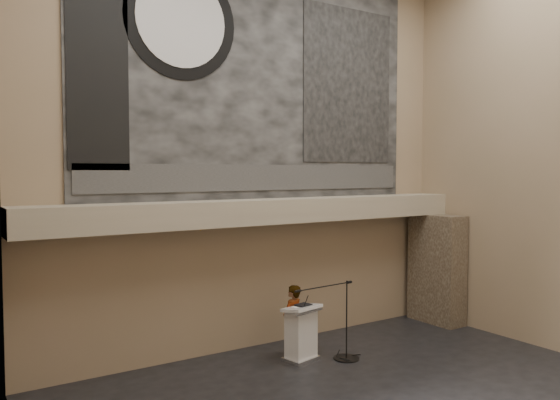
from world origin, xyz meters
TOP-DOWN VIEW (x-y plane):
  - wall_back at (0.00, 4.00)m, footprint 10.00×0.02m
  - wall_left at (-5.00, 0.00)m, footprint 0.02×8.00m
  - soffit at (0.00, 3.60)m, footprint 10.00×0.80m
  - sprinkler_left at (-1.60, 3.55)m, footprint 0.04×0.04m
  - sprinkler_right at (1.90, 3.55)m, footprint 0.04×0.04m
  - banner at (0.00, 3.97)m, footprint 8.00×0.05m
  - banner_text_strip at (0.00, 3.93)m, footprint 7.76×0.02m
  - banner_clock_rim at (-1.80, 3.93)m, footprint 2.30×0.02m
  - banner_clock_face at (-1.80, 3.91)m, footprint 1.84×0.02m
  - banner_building_print at (2.40, 3.93)m, footprint 2.60×0.02m
  - banner_brick_print at (-3.40, 3.93)m, footprint 1.10×0.02m
  - stone_pier at (4.65, 3.15)m, footprint 0.60×1.40m
  - lectern at (0.17, 2.69)m, footprint 0.81×0.65m
  - binder at (0.22, 2.68)m, footprint 0.34×0.29m
  - papers at (0.09, 2.62)m, footprint 0.28×0.33m
  - speaker_person at (0.18, 3.01)m, footprint 0.63×0.54m
  - mic_stand at (0.94, 2.27)m, footprint 1.60×0.52m

SIDE VIEW (x-z plane):
  - mic_stand at x=0.94m, z-range -0.54..1.05m
  - lectern at x=0.17m, z-range -0.01..1.12m
  - speaker_person at x=0.18m, z-range 0.00..1.47m
  - papers at x=0.09m, z-range 1.10..1.10m
  - binder at x=0.22m, z-range 1.10..1.14m
  - stone_pier at x=4.65m, z-range 0.00..2.70m
  - sprinkler_left at x=-1.60m, z-range 2.64..2.70m
  - sprinkler_right at x=1.90m, z-range 2.64..2.70m
  - soffit at x=0.00m, z-range 2.70..3.20m
  - banner_text_strip at x=0.00m, z-range 3.38..3.93m
  - wall_back at x=0.00m, z-range 0.00..8.50m
  - wall_left at x=-5.00m, z-range 0.00..8.50m
  - banner_brick_print at x=-3.40m, z-range 3.80..7.00m
  - banner at x=0.00m, z-range 3.20..8.20m
  - banner_building_print at x=2.40m, z-range 4.00..7.60m
  - banner_clock_rim at x=-1.80m, z-range 5.55..7.85m
  - banner_clock_face at x=-1.80m, z-range 5.78..7.62m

